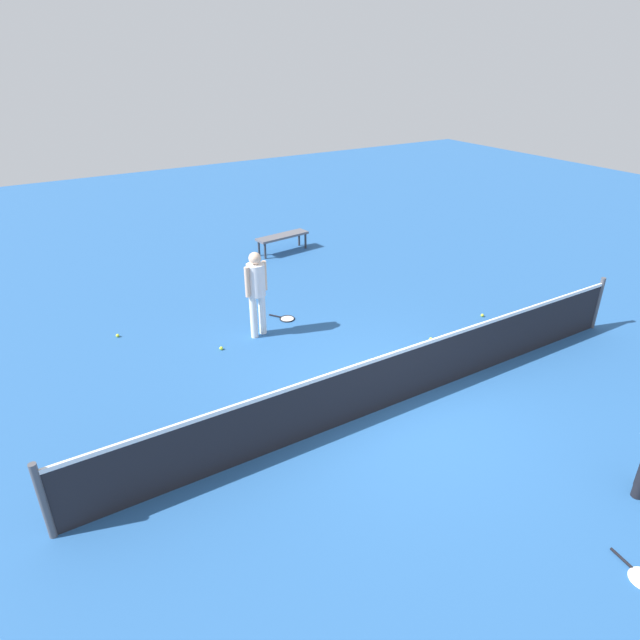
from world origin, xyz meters
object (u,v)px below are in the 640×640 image
tennis_ball_near_player (377,384)px  tennis_ball_stray_left (118,336)px  tennis_ball_by_net (221,348)px  player_near_side (256,287)px  tennis_ball_baseline (431,339)px  tennis_racket_near_player (286,318)px  tennis_ball_midcourt (482,315)px  courtside_bench (282,237)px

tennis_ball_near_player → tennis_ball_stray_left: bearing=-50.7°
tennis_ball_by_net → tennis_ball_stray_left: bearing=-44.9°
player_near_side → tennis_ball_near_player: 2.96m
tennis_ball_baseline → tennis_racket_near_player: bearing=-49.6°
player_near_side → tennis_ball_midcourt: 4.75m
player_near_side → courtside_bench: (-2.66, -4.02, -0.59)m
player_near_side → tennis_racket_near_player: 1.31m
player_near_side → tennis_ball_near_player: size_ratio=25.76×
tennis_ball_near_player → tennis_ball_by_net: 3.03m
tennis_racket_near_player → tennis_ball_stray_left: 3.32m
tennis_ball_near_player → tennis_ball_by_net: same height
player_near_side → tennis_ball_midcourt: player_near_side is taller
tennis_ball_by_net → tennis_ball_stray_left: (1.52, -1.52, 0.00)m
tennis_ball_near_player → tennis_ball_stray_left: (3.27, -3.99, 0.00)m
tennis_ball_midcourt → tennis_ball_baseline: same height
tennis_ball_stray_left → courtside_bench: bearing=-152.1°
player_near_side → tennis_racket_near_player: bearing=-156.8°
tennis_ball_stray_left → tennis_ball_by_net: bearing=135.1°
tennis_racket_near_player → tennis_ball_midcourt: tennis_ball_midcourt is taller
player_near_side → tennis_ball_stray_left: 2.90m
tennis_ball_by_net → courtside_bench: 5.48m
tennis_ball_baseline → tennis_ball_stray_left: 6.05m
player_near_side → tennis_ball_stray_left: size_ratio=25.76×
tennis_ball_by_net → tennis_ball_near_player: bearing=125.2°
courtside_bench → tennis_ball_baseline: bearing=90.4°
tennis_ball_baseline → courtside_bench: (0.04, -5.95, 0.38)m
player_near_side → tennis_ball_midcourt: size_ratio=25.76×
tennis_racket_near_player → tennis_ball_midcourt: size_ratio=8.81×
tennis_racket_near_player → tennis_ball_midcourt: bearing=150.0°
tennis_racket_near_player → tennis_ball_stray_left: size_ratio=8.81×
courtside_bench → tennis_ball_near_player: bearing=75.1°
player_near_side → courtside_bench: player_near_side is taller
tennis_ball_by_net → tennis_ball_midcourt: size_ratio=1.00×
tennis_ball_near_player → tennis_ball_stray_left: same height
tennis_ball_near_player → tennis_ball_by_net: (1.75, -2.48, 0.00)m
tennis_ball_near_player → courtside_bench: 6.90m
tennis_racket_near_player → courtside_bench: (-1.88, -3.68, 0.40)m
tennis_ball_near_player → tennis_ball_baseline: same height
player_near_side → tennis_racket_near_player: player_near_side is taller
tennis_ball_near_player → tennis_ball_baseline: size_ratio=1.00×
tennis_ball_midcourt → tennis_ball_stray_left: bearing=-24.5°
player_near_side → tennis_racket_near_player: (-0.78, -0.33, -1.00)m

